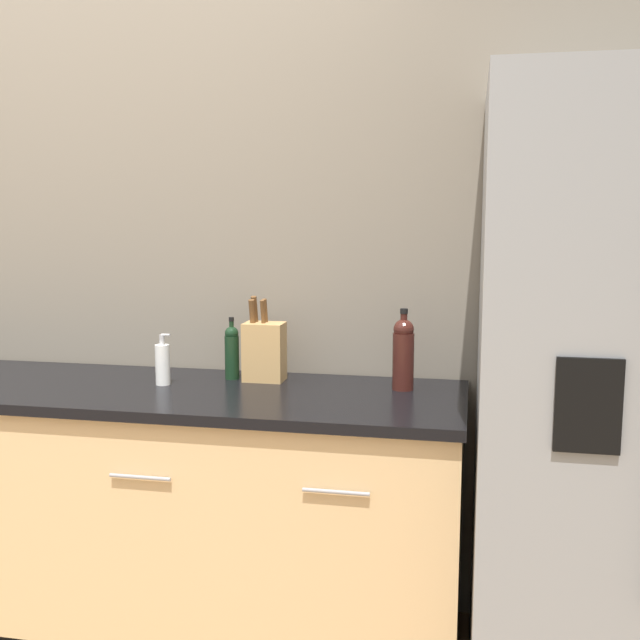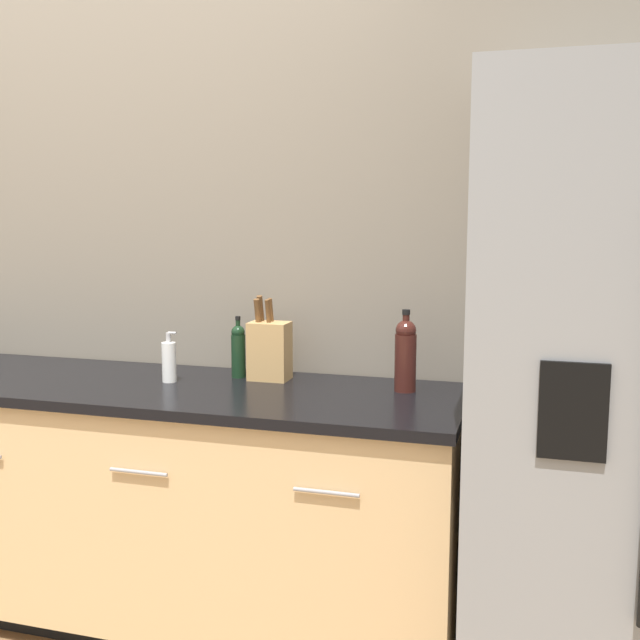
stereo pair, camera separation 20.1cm
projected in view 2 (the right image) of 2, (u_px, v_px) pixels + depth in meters
The scene contains 6 objects.
wall_back at pixel (115, 263), 3.03m from camera, with size 10.00×0.05×2.60m.
counter_unit at pixel (112, 496), 2.78m from camera, with size 2.59×0.64×0.90m.
knife_block at pixel (269, 349), 2.69m from camera, with size 0.14×0.10×0.31m.
wine_bottle at pixel (405, 354), 2.52m from camera, with size 0.07×0.07×0.28m.
soap_dispenser at pixel (169, 361), 2.66m from camera, with size 0.06×0.05×0.18m.
oil_bottle at pixel (238, 350), 2.74m from camera, with size 0.05×0.05×0.23m.
Camera 2 is at (1.65, -1.41, 1.50)m, focal length 42.00 mm.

